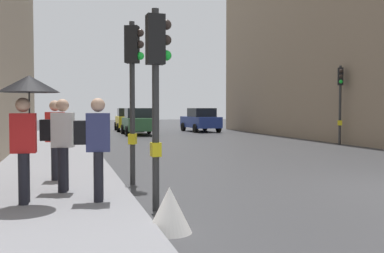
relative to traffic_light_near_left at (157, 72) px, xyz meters
The scene contains 12 objects.
sidewalk_kerb 6.88m from the traffic_light_near_left, 106.49° to the left, with size 3.03×40.00×0.16m, color gray.
traffic_light_near_left is the anchor object (origin of this frame).
traffic_light_near_right 2.70m from the traffic_light_near_left, 90.06° to the left, with size 0.45×0.34×3.72m.
traffic_light_mid_street 15.85m from the traffic_light_near_left, 44.84° to the left, with size 0.35×0.45×3.80m.
car_yellow_taxi 27.26m from the traffic_light_near_left, 83.13° to the left, with size 2.17×4.28×1.76m.
car_green_estate 22.05m from the traffic_light_near_left, 81.69° to the left, with size 2.09×4.24×1.76m.
car_blue_van 25.79m from the traffic_light_near_left, 71.24° to the left, with size 2.25×4.32×1.76m.
pedestrian_with_umbrella 2.22m from the traffic_light_near_left, 168.61° to the left, with size 1.00×1.00×2.14m.
pedestrian_with_black_backpack 2.43m from the traffic_light_near_left, 139.12° to the left, with size 0.64×0.40×1.77m.
pedestrian_with_grey_backpack 1.61m from the traffic_light_near_left, 162.18° to the left, with size 0.63×0.36×1.77m.
pedestrian_in_red_jacket 3.59m from the traffic_light_near_left, 120.79° to the left, with size 0.43×0.36×1.77m.
warning_sign_triangle 2.48m from the traffic_light_near_left, 94.52° to the right, with size 0.64×0.64×0.65m, color silver.
Camera 1 is at (-7.13, -7.67, 1.75)m, focal length 41.67 mm.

